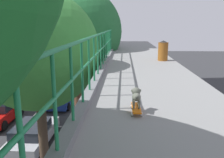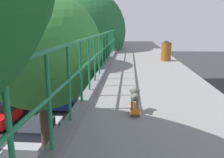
{
  "view_description": "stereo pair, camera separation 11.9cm",
  "coord_description": "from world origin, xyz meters",
  "px_view_note": "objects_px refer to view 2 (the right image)",
  "views": [
    {
      "loc": [
        0.47,
        -2.28,
        6.72
      ],
      "look_at": [
        0.22,
        2.57,
        5.59
      ],
      "focal_mm": 37.23,
      "sensor_mm": 36.0,
      "label": 1
    },
    {
      "loc": [
        0.59,
        -2.27,
        6.72
      ],
      "look_at": [
        0.22,
        2.57,
        5.59
      ],
      "focal_mm": 37.23,
      "sensor_mm": 36.0,
      "label": 2
    }
  ],
  "objects_px": {
    "car_blue_seventh": "(65,98)",
    "toy_skateboard": "(135,108)",
    "car_silver_fifth": "(37,133)",
    "car_red_taxi_sixth": "(6,112)",
    "small_dog": "(135,95)",
    "city_bus": "(59,65)",
    "litter_bin": "(166,50)"
  },
  "relations": [
    {
      "from": "car_blue_seventh",
      "to": "toy_skateboard",
      "type": "height_order",
      "value": "toy_skateboard"
    },
    {
      "from": "car_silver_fifth",
      "to": "car_red_taxi_sixth",
      "type": "xyz_separation_m",
      "value": [
        -3.41,
        2.92,
        0.04
      ]
    },
    {
      "from": "toy_skateboard",
      "to": "car_red_taxi_sixth",
      "type": "bearing_deg",
      "value": 128.41
    },
    {
      "from": "car_red_taxi_sixth",
      "to": "toy_skateboard",
      "type": "xyz_separation_m",
      "value": [
        8.78,
        -11.08,
        4.63
      ]
    },
    {
      "from": "car_red_taxi_sixth",
      "to": "small_dog",
      "type": "height_order",
      "value": "small_dog"
    },
    {
      "from": "car_silver_fifth",
      "to": "city_bus",
      "type": "distance_m",
      "value": 16.81
    },
    {
      "from": "car_blue_seventh",
      "to": "toy_skateboard",
      "type": "xyz_separation_m",
      "value": [
        5.57,
        -14.75,
        4.63
      ]
    },
    {
      "from": "litter_bin",
      "to": "car_red_taxi_sixth",
      "type": "bearing_deg",
      "value": 153.98
    },
    {
      "from": "city_bus",
      "to": "car_red_taxi_sixth",
      "type": "bearing_deg",
      "value": -89.16
    },
    {
      "from": "car_blue_seventh",
      "to": "car_silver_fifth",
      "type": "bearing_deg",
      "value": -88.3
    },
    {
      "from": "city_bus",
      "to": "litter_bin",
      "type": "height_order",
      "value": "litter_bin"
    },
    {
      "from": "small_dog",
      "to": "toy_skateboard",
      "type": "bearing_deg",
      "value": -89.25
    },
    {
      "from": "car_blue_seventh",
      "to": "city_bus",
      "type": "height_order",
      "value": "city_bus"
    },
    {
      "from": "car_silver_fifth",
      "to": "car_blue_seventh",
      "type": "height_order",
      "value": "car_blue_seventh"
    },
    {
      "from": "city_bus",
      "to": "small_dog",
      "type": "distance_m",
      "value": 26.35
    },
    {
      "from": "car_red_taxi_sixth",
      "to": "small_dog",
      "type": "xyz_separation_m",
      "value": [
        8.78,
        -11.03,
        4.85
      ]
    },
    {
      "from": "car_red_taxi_sixth",
      "to": "small_dog",
      "type": "relative_size",
      "value": 11.77
    },
    {
      "from": "car_silver_fifth",
      "to": "city_bus",
      "type": "bearing_deg",
      "value": 102.43
    },
    {
      "from": "car_red_taxi_sixth",
      "to": "car_blue_seventh",
      "type": "distance_m",
      "value": 4.88
    },
    {
      "from": "city_bus",
      "to": "litter_bin",
      "type": "bearing_deg",
      "value": -60.55
    },
    {
      "from": "small_dog",
      "to": "car_silver_fifth",
      "type": "bearing_deg",
      "value": 123.52
    },
    {
      "from": "small_dog",
      "to": "litter_bin",
      "type": "relative_size",
      "value": 0.41
    },
    {
      "from": "car_silver_fifth",
      "to": "litter_bin",
      "type": "distance_m",
      "value": 8.71
    },
    {
      "from": "car_silver_fifth",
      "to": "small_dog",
      "type": "bearing_deg",
      "value": -56.48
    },
    {
      "from": "city_bus",
      "to": "litter_bin",
      "type": "distance_m",
      "value": 21.52
    },
    {
      "from": "car_silver_fifth",
      "to": "small_dog",
      "type": "xyz_separation_m",
      "value": [
        5.37,
        -8.11,
        4.89
      ]
    },
    {
      "from": "small_dog",
      "to": "car_red_taxi_sixth",
      "type": "bearing_deg",
      "value": 128.52
    },
    {
      "from": "car_blue_seventh",
      "to": "litter_bin",
      "type": "relative_size",
      "value": 4.49
    },
    {
      "from": "car_silver_fifth",
      "to": "toy_skateboard",
      "type": "height_order",
      "value": "toy_skateboard"
    },
    {
      "from": "toy_skateboard",
      "to": "small_dog",
      "type": "distance_m",
      "value": 0.23
    },
    {
      "from": "car_red_taxi_sixth",
      "to": "city_bus",
      "type": "height_order",
      "value": "city_bus"
    },
    {
      "from": "litter_bin",
      "to": "car_silver_fifth",
      "type": "bearing_deg",
      "value": 163.13
    }
  ]
}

